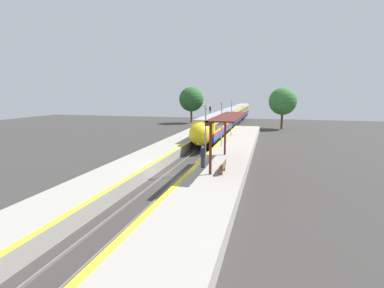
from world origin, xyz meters
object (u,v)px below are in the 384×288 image
(platform_bench, at_px, (223,167))
(lamppost_mid, at_px, (222,121))
(lamppost_far, at_px, (231,115))
(train, at_px, (232,116))
(person_waiting, at_px, (203,156))
(railway_signal, at_px, (210,117))
(lamppost_near, at_px, (206,130))

(platform_bench, height_order, lamppost_mid, lamppost_mid)
(lamppost_mid, height_order, lamppost_far, same)
(train, relative_size, person_waiting, 34.14)
(train, relative_size, lamppost_mid, 12.36)
(lamppost_mid, xyz_separation_m, lamppost_far, (0.00, 8.61, 0.00))
(platform_bench, distance_m, railway_signal, 28.96)
(lamppost_mid, bearing_deg, platform_bench, -80.42)
(railway_signal, bearing_deg, train, 80.29)
(person_waiting, distance_m, railway_signal, 27.45)
(platform_bench, relative_size, lamppost_near, 0.34)
(person_waiting, height_order, railway_signal, railway_signal)
(platform_bench, bearing_deg, person_waiting, 146.95)
(lamppost_far, bearing_deg, platform_bench, -84.50)
(train, xyz_separation_m, person_waiting, (2.57, -39.59, -0.24))
(lamppost_near, relative_size, lamppost_far, 1.00)
(platform_bench, bearing_deg, train, 96.11)
(platform_bench, distance_m, lamppost_far, 20.28)
(railway_signal, relative_size, lamppost_near, 0.94)
(railway_signal, height_order, lamppost_far, lamppost_far)
(lamppost_near, xyz_separation_m, lamppost_far, (0.00, 17.22, 0.00))
(lamppost_near, height_order, lamppost_far, same)
(train, height_order, lamppost_far, lamppost_far)
(train, distance_m, lamppost_near, 38.04)
(person_waiting, xyz_separation_m, lamppost_mid, (-0.14, 10.27, 1.92))
(train, relative_size, lamppost_near, 12.36)
(railway_signal, xyz_separation_m, lamppost_far, (4.58, -8.14, 1.02))
(railway_signal, bearing_deg, platform_bench, -76.99)
(lamppost_mid, bearing_deg, railway_signal, 105.31)
(train, relative_size, lamppost_far, 12.36)
(railway_signal, xyz_separation_m, lamppost_mid, (4.58, -16.75, 1.02))
(person_waiting, xyz_separation_m, lamppost_far, (-0.14, 18.88, 1.92))
(lamppost_mid, bearing_deg, train, 94.74)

